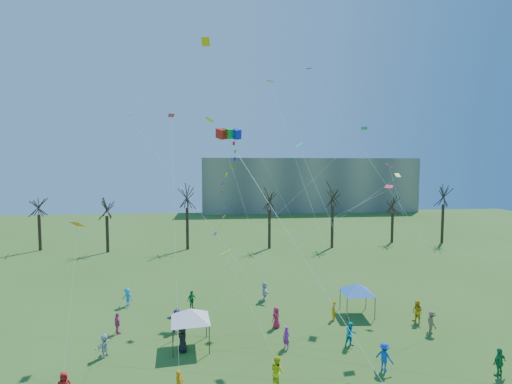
{
  "coord_description": "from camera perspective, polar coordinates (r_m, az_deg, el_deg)",
  "views": [
    {
      "loc": [
        -3.85,
        -18.63,
        12.7
      ],
      "look_at": [
        -1.32,
        5.0,
        11.0
      ],
      "focal_mm": 25.0,
      "sensor_mm": 36.0,
      "label": 1
    }
  ],
  "objects": [
    {
      "name": "canopy_tent_blue",
      "position": [
        32.84,
        15.88,
        -14.58
      ],
      "size": [
        3.56,
        3.56,
        2.68
      ],
      "color": "#3F3F44",
      "rests_on": "ground"
    },
    {
      "name": "small_kites_aloft",
      "position": [
        29.7,
        1.72,
        5.65
      ],
      "size": [
        26.66,
        17.66,
        31.86
      ],
      "color": "orange",
      "rests_on": "ground"
    },
    {
      "name": "festival_crowd",
      "position": [
        28.29,
        1.25,
        -20.63
      ],
      "size": [
        26.34,
        14.88,
        1.85
      ],
      "color": "red",
      "rests_on": "ground"
    },
    {
      "name": "big_box_kite",
      "position": [
        24.49,
        -4.28,
        0.38
      ],
      "size": [
        4.43,
        6.26,
        17.74
      ],
      "color": "red",
      "rests_on": "ground"
    },
    {
      "name": "distant_building",
      "position": [
        104.03,
        8.28,
        1.18
      ],
      "size": [
        60.0,
        14.0,
        15.0
      ],
      "primitive_type": "cube",
      "color": "gray",
      "rests_on": "ground"
    },
    {
      "name": "canopy_tent_white",
      "position": [
        26.78,
        -10.47,
        -18.69
      ],
      "size": [
        3.69,
        3.69,
        2.79
      ],
      "color": "#3F3F44",
      "rests_on": "ground"
    },
    {
      "name": "bare_tree_row",
      "position": [
        55.64,
        2.28,
        -1.99
      ],
      "size": [
        69.23,
        8.07,
        10.36
      ],
      "color": "black",
      "rests_on": "ground"
    }
  ]
}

